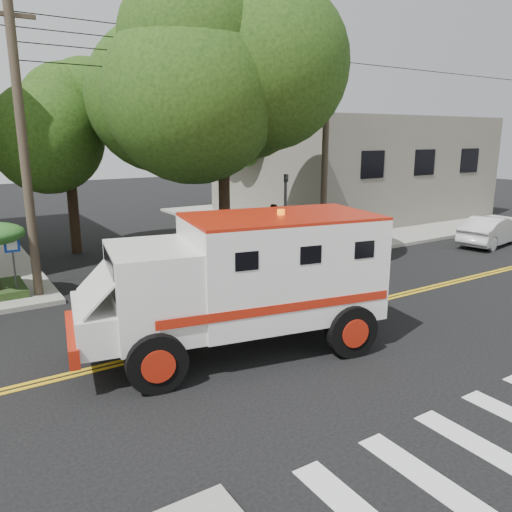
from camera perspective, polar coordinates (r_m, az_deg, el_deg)
ground at (r=14.16m, az=4.08°, el=-7.48°), size 100.00×100.00×0.00m
sidewalk_ne at (r=32.62m, az=9.01°, el=4.59°), size 17.00×17.00×0.15m
building_right at (r=33.67m, az=10.58°, el=10.07°), size 14.00×12.00×6.00m
utility_pole_left at (r=16.74m, az=-24.97°, el=10.36°), size 0.28×0.28×9.00m
utility_pole_right at (r=22.01m, az=7.91°, el=11.95°), size 0.28×0.28×9.00m
tree_main at (r=19.58m, az=-2.22°, el=19.79°), size 6.08×5.70×9.85m
tree_left at (r=22.97m, az=-20.00°, el=14.42°), size 4.48×4.20×7.70m
tree_right at (r=31.25m, az=-0.10°, el=15.44°), size 4.80×4.50×8.20m
traffic_signal at (r=20.18m, az=3.37°, el=5.43°), size 0.15×0.18×3.60m
accessibility_sign at (r=17.23m, az=-25.99°, el=-0.26°), size 0.45×0.10×2.02m
armored_truck at (r=11.78m, az=-1.32°, el=-2.29°), size 7.52×3.95×3.26m
parked_sedan at (r=26.16m, az=25.26°, el=2.62°), size 4.40×2.19×1.39m
pedestrian_a at (r=23.44m, az=3.48°, el=3.45°), size 0.71×0.65×1.63m
pedestrian_b at (r=24.05m, az=1.92°, el=3.88°), size 1.08×1.03×1.76m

